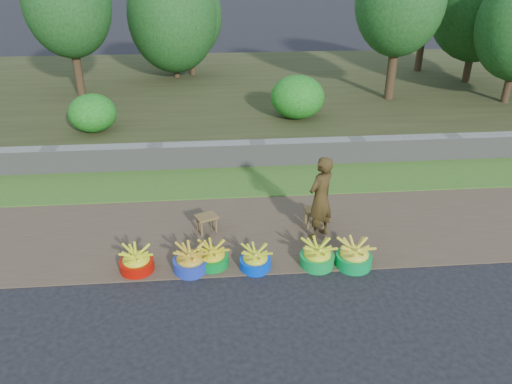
{
  "coord_description": "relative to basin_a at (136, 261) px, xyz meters",
  "views": [
    {
      "loc": [
        -0.91,
        -6.09,
        4.52
      ],
      "look_at": [
        -0.27,
        1.3,
        0.75
      ],
      "focal_mm": 35.0,
      "sensor_mm": 36.0,
      "label": 1
    }
  ],
  "objects": [
    {
      "name": "basin_f",
      "position": [
        3.32,
        -0.15,
        0.01
      ],
      "size": [
        0.55,
        0.55,
        0.41
      ],
      "color": "#05893C",
      "rests_on": "ground"
    },
    {
      "name": "basin_a",
      "position": [
        0.0,
        0.0,
        0.0
      ],
      "size": [
        0.52,
        0.52,
        0.39
      ],
      "color": "#AB0D04",
      "rests_on": "ground"
    },
    {
      "name": "basin_c",
      "position": [
        1.14,
        0.04,
        -0.0
      ],
      "size": [
        0.5,
        0.5,
        0.38
      ],
      "color": "#028127",
      "rests_on": "ground"
    },
    {
      "name": "earth_bank",
      "position": [
        2.17,
        8.72,
        0.08
      ],
      "size": [
        80.0,
        10.0,
        0.5
      ],
      "primitive_type": "cube",
      "color": "#33381B",
      "rests_on": "ground"
    },
    {
      "name": "vendor_woman",
      "position": [
        2.94,
        0.71,
        0.57
      ],
      "size": [
        0.63,
        0.61,
        1.45
      ],
      "primitive_type": "imported",
      "rotation": [
        0.0,
        0.0,
        3.84
      ],
      "color": "black",
      "rests_on": "dirt_shoulder"
    },
    {
      "name": "dirt_shoulder",
      "position": [
        2.17,
        0.97,
        -0.16
      ],
      "size": [
        80.0,
        2.5,
        0.02
      ],
      "primitive_type": "cube",
      "color": "#4D3E2D",
      "rests_on": "ground"
    },
    {
      "name": "basin_b",
      "position": [
        0.81,
        -0.06,
        0.01
      ],
      "size": [
        0.54,
        0.54,
        0.4
      ],
      "color": "#1C34AE",
      "rests_on": "ground"
    },
    {
      "name": "stool_left",
      "position": [
        1.06,
        1.03,
        0.09
      ],
      "size": [
        0.43,
        0.39,
        0.31
      ],
      "rotation": [
        0.0,
        0.0,
        0.41
      ],
      "color": "brown",
      "rests_on": "dirt_shoulder"
    },
    {
      "name": "basin_d",
      "position": [
        1.8,
        -0.09,
        -0.01
      ],
      "size": [
        0.48,
        0.48,
        0.36
      ],
      "color": "#003ADA",
      "rests_on": "ground"
    },
    {
      "name": "retaining_wall",
      "position": [
        2.17,
        3.82,
        0.1
      ],
      "size": [
        80.0,
        0.35,
        0.55
      ],
      "primitive_type": "cube",
      "color": "gray",
      "rests_on": "ground"
    },
    {
      "name": "vegetation",
      "position": [
        0.22,
        7.79,
        2.45
      ],
      "size": [
        35.26,
        7.81,
        4.41
      ],
      "color": "#372918",
      "rests_on": "earth_bank"
    },
    {
      "name": "stool_right",
      "position": [
        2.94,
        1.09,
        0.1
      ],
      "size": [
        0.37,
        0.29,
        0.32
      ],
      "rotation": [
        0.0,
        0.0,
        0.03
      ],
      "color": "brown",
      "rests_on": "dirt_shoulder"
    },
    {
      "name": "grass_verge",
      "position": [
        2.17,
        2.97,
        -0.15
      ],
      "size": [
        80.0,
        1.5,
        0.04
      ],
      "primitive_type": "cube",
      "color": "#3E6C22",
      "rests_on": "ground"
    },
    {
      "name": "basin_e",
      "position": [
        2.75,
        -0.09,
        0.01
      ],
      "size": [
        0.53,
        0.53,
        0.4
      ],
      "color": "#0A8F38",
      "rests_on": "ground"
    },
    {
      "name": "ground_plane",
      "position": [
        2.17,
        -0.28,
        -0.17
      ],
      "size": [
        120.0,
        120.0,
        0.0
      ],
      "primitive_type": "plane",
      "color": "black",
      "rests_on": "ground"
    }
  ]
}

